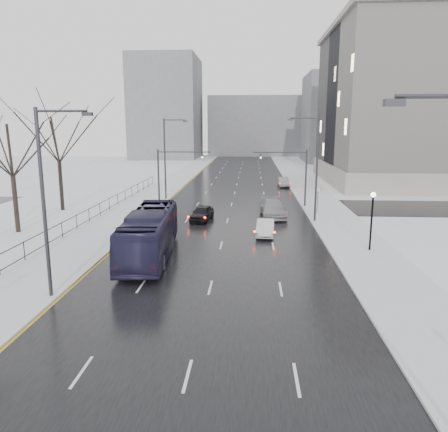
% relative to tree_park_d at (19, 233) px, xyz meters
% --- Properties ---
extents(road, '(16.00, 150.00, 0.04)m').
position_rel_tree_park_d_xyz_m(road, '(17.80, 26.00, 0.02)').
color(road, black).
rests_on(road, ground).
extents(cross_road, '(130.00, 10.00, 0.04)m').
position_rel_tree_park_d_xyz_m(cross_road, '(17.80, 14.00, 0.02)').
color(cross_road, black).
rests_on(cross_road, ground).
extents(sidewalk_left, '(5.00, 150.00, 0.16)m').
position_rel_tree_park_d_xyz_m(sidewalk_left, '(7.30, 26.00, 0.08)').
color(sidewalk_left, silver).
rests_on(sidewalk_left, ground).
extents(sidewalk_right, '(5.00, 150.00, 0.16)m').
position_rel_tree_park_d_xyz_m(sidewalk_right, '(28.30, 26.00, 0.08)').
color(sidewalk_right, silver).
rests_on(sidewalk_right, ground).
extents(park_strip, '(14.00, 150.00, 0.12)m').
position_rel_tree_park_d_xyz_m(park_strip, '(-2.20, 26.00, 0.06)').
color(park_strip, white).
rests_on(park_strip, ground).
extents(tree_park_d, '(8.75, 8.75, 12.50)m').
position_rel_tree_park_d_xyz_m(tree_park_d, '(0.00, 0.00, 0.00)').
color(tree_park_d, black).
rests_on(tree_park_d, ground).
extents(tree_park_e, '(9.45, 9.45, 13.50)m').
position_rel_tree_park_d_xyz_m(tree_park_e, '(-0.40, 10.00, 0.00)').
color(tree_park_e, black).
rests_on(tree_park_e, ground).
extents(iron_fence, '(0.06, 70.00, 1.30)m').
position_rel_tree_park_d_xyz_m(iron_fence, '(4.80, -4.00, 0.91)').
color(iron_fence, black).
rests_on(iron_fence, sidewalk_left).
extents(streetlight_r_mid, '(2.95, 0.25, 10.00)m').
position_rel_tree_park_d_xyz_m(streetlight_r_mid, '(25.97, 6.00, 5.62)').
color(streetlight_r_mid, '#2D2D33').
rests_on(streetlight_r_mid, ground).
extents(streetlight_l_near, '(2.95, 0.25, 10.00)m').
position_rel_tree_park_d_xyz_m(streetlight_l_near, '(9.63, -14.00, 5.62)').
color(streetlight_l_near, '#2D2D33').
rests_on(streetlight_l_near, ground).
extents(streetlight_l_far, '(2.95, 0.25, 10.00)m').
position_rel_tree_park_d_xyz_m(streetlight_l_far, '(9.63, 18.00, 5.62)').
color(streetlight_l_far, '#2D2D33').
rests_on(streetlight_l_far, ground).
extents(lamppost_r_mid, '(0.36, 0.36, 4.28)m').
position_rel_tree_park_d_xyz_m(lamppost_r_mid, '(28.80, -4.00, 2.94)').
color(lamppost_r_mid, black).
rests_on(lamppost_r_mid, sidewalk_right).
extents(mast_signal_right, '(6.10, 0.33, 6.50)m').
position_rel_tree_park_d_xyz_m(mast_signal_right, '(25.13, 14.00, 4.11)').
color(mast_signal_right, '#2D2D33').
rests_on(mast_signal_right, ground).
extents(mast_signal_left, '(6.10, 0.33, 6.50)m').
position_rel_tree_park_d_xyz_m(mast_signal_left, '(10.47, 14.00, 4.11)').
color(mast_signal_left, '#2D2D33').
rests_on(mast_signal_left, ground).
extents(no_uturn_sign, '(0.60, 0.06, 2.70)m').
position_rel_tree_park_d_xyz_m(no_uturn_sign, '(27.00, 10.00, 2.30)').
color(no_uturn_sign, '#2D2D33').
rests_on(no_uturn_sign, sidewalk_right).
extents(bldg_far_right, '(24.00, 20.00, 22.00)m').
position_rel_tree_park_d_xyz_m(bldg_far_right, '(45.80, 81.00, 11.00)').
color(bldg_far_right, slate).
rests_on(bldg_far_right, ground).
extents(bldg_far_left, '(18.00, 22.00, 28.00)m').
position_rel_tree_park_d_xyz_m(bldg_far_left, '(-4.20, 91.00, 14.00)').
color(bldg_far_left, slate).
rests_on(bldg_far_left, ground).
extents(bldg_far_center, '(30.00, 18.00, 18.00)m').
position_rel_tree_park_d_xyz_m(bldg_far_center, '(21.80, 106.00, 9.00)').
color(bldg_far_center, slate).
rests_on(bldg_far_center, ground).
extents(bus, '(3.70, 12.08, 3.32)m').
position_rel_tree_park_d_xyz_m(bus, '(13.00, -6.19, 1.70)').
color(bus, '#23203F').
rests_on(bus, road).
extents(sedan_center_near, '(2.30, 4.49, 1.46)m').
position_rel_tree_park_d_xyz_m(sedan_center_near, '(15.31, 5.93, 0.77)').
color(sedan_center_near, black).
rests_on(sedan_center_near, road).
extents(sedan_right_near, '(1.70, 4.20, 1.35)m').
position_rel_tree_park_d_xyz_m(sedan_right_near, '(21.30, 0.40, 0.72)').
color(sedan_right_near, silver).
rests_on(sedan_right_near, road).
extents(sedan_right_far, '(2.80, 6.05, 1.71)m').
position_rel_tree_park_d_xyz_m(sedan_right_far, '(22.30, 8.20, 0.90)').
color(sedan_right_far, gray).
rests_on(sedan_right_far, road).
extents(sedan_right_distant, '(1.73, 4.35, 1.41)m').
position_rel_tree_park_d_xyz_m(sedan_right_distant, '(24.93, 30.95, 0.74)').
color(sedan_right_distant, gray).
rests_on(sedan_right_distant, road).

